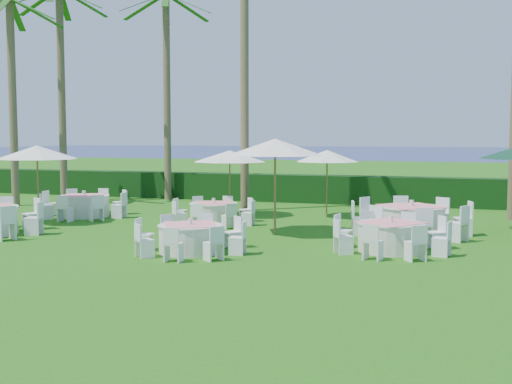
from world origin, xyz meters
TOP-DOWN VIEW (x-y plane):
  - ground at (0.00, 0.00)m, footprint 120.00×120.00m
  - hedge at (0.00, 12.00)m, footprint 34.00×1.00m
  - ocean at (0.00, 102.00)m, footprint 260.00×260.00m
  - banquet_table_b at (0.85, -0.74)m, footprint 2.82×2.82m
  - banquet_table_c at (5.57, 0.99)m, footprint 2.95×2.95m
  - banquet_table_d at (-5.71, 4.54)m, footprint 3.13×3.13m
  - banquet_table_e at (-0.58, 4.26)m, footprint 2.78×2.78m
  - banquet_table_f at (5.83, 3.84)m, footprint 3.44×3.44m
  - umbrella_a at (-6.19, 2.62)m, footprint 2.64×2.64m
  - umbrella_b at (1.99, 2.79)m, footprint 2.94×2.94m
  - umbrella_c at (-0.81, 6.39)m, footprint 2.70×2.70m
  - umbrella_d at (2.60, 7.14)m, footprint 2.25×2.25m
  - palm_a at (-9.76, 9.09)m, footprint 4.40×4.10m
  - palm_b at (-5.65, 11.16)m, footprint 4.41×4.09m
  - palm_c at (-0.89, 8.24)m, footprint 4.40×4.11m
  - palm_f at (-10.53, 6.83)m, footprint 4.41×4.08m

SIDE VIEW (x-z plane):
  - ground at x=0.00m, z-range 0.00..0.00m
  - ocean at x=0.00m, z-range 0.00..0.00m
  - banquet_table_e at x=-0.58m, z-range -0.06..0.80m
  - banquet_table_b at x=0.85m, z-range -0.06..0.81m
  - banquet_table_c at x=5.57m, z-range -0.06..0.84m
  - banquet_table_d at x=-5.71m, z-range -0.06..0.89m
  - banquet_table_f at x=5.83m, z-range -0.06..0.98m
  - hedge at x=0.00m, z-range 0.00..1.20m
  - umbrella_c at x=-0.81m, z-range 0.98..3.36m
  - umbrella_d at x=2.60m, z-range 0.99..3.39m
  - umbrella_a at x=-6.19m, z-range 1.07..3.65m
  - umbrella_b at x=1.99m, z-range 1.16..3.98m
  - palm_f at x=-10.53m, z-range 0.45..8.95m
  - palm_b at x=-5.65m, z-range 0.46..9.67m
  - palm_a at x=-9.76m, z-range 0.46..9.75m
  - palm_c at x=-0.89m, z-range 0.49..12.59m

